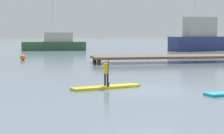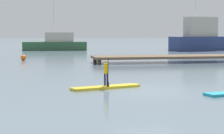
{
  "view_description": "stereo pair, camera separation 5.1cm",
  "coord_description": "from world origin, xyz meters",
  "px_view_note": "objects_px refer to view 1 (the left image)",
  "views": [
    {
      "loc": [
        -4.61,
        -16.36,
        2.43
      ],
      "look_at": [
        -0.93,
        3.15,
        0.7
      ],
      "focal_mm": 67.7,
      "sensor_mm": 36.0,
      "label": 1
    },
    {
      "loc": [
        -4.56,
        -16.37,
        2.43
      ],
      "look_at": [
        -0.93,
        3.15,
        0.7
      ],
      "focal_mm": 67.7,
      "sensor_mm": 36.0,
      "label": 2
    }
  ],
  "objects_px": {
    "paddleboard_near": "(106,87)",
    "trawler_grey_distant": "(56,43)",
    "paddler_child_solo": "(106,72)",
    "fishing_boat_white_large": "(205,39)",
    "mooring_buoy_near": "(23,58)"
  },
  "relations": [
    {
      "from": "trawler_grey_distant",
      "to": "mooring_buoy_near",
      "type": "xyz_separation_m",
      "value": [
        -3.56,
        -17.19,
        -0.61
      ]
    },
    {
      "from": "paddler_child_solo",
      "to": "trawler_grey_distant",
      "type": "relative_size",
      "value": 0.15
    },
    {
      "from": "paddler_child_solo",
      "to": "mooring_buoy_near",
      "type": "relative_size",
      "value": 2.64
    },
    {
      "from": "paddleboard_near",
      "to": "trawler_grey_distant",
      "type": "xyz_separation_m",
      "value": [
        -0.25,
        34.77,
        0.79
      ]
    },
    {
      "from": "paddler_child_solo",
      "to": "fishing_boat_white_large",
      "type": "bearing_deg",
      "value": 60.49
    },
    {
      "from": "paddler_child_solo",
      "to": "mooring_buoy_near",
      "type": "height_order",
      "value": "paddler_child_solo"
    },
    {
      "from": "fishing_boat_white_large",
      "to": "mooring_buoy_near",
      "type": "bearing_deg",
      "value": -147.81
    },
    {
      "from": "mooring_buoy_near",
      "to": "paddleboard_near",
      "type": "bearing_deg",
      "value": -77.78
    },
    {
      "from": "paddler_child_solo",
      "to": "mooring_buoy_near",
      "type": "bearing_deg",
      "value": 102.22
    },
    {
      "from": "paddler_child_solo",
      "to": "trawler_grey_distant",
      "type": "distance_m",
      "value": 34.79
    },
    {
      "from": "paddler_child_solo",
      "to": "fishing_boat_white_large",
      "type": "xyz_separation_m",
      "value": [
        17.58,
        31.07,
        0.7
      ]
    },
    {
      "from": "paddleboard_near",
      "to": "trawler_grey_distant",
      "type": "relative_size",
      "value": 0.4
    },
    {
      "from": "mooring_buoy_near",
      "to": "trawler_grey_distant",
      "type": "bearing_deg",
      "value": 78.28
    },
    {
      "from": "paddler_child_solo",
      "to": "mooring_buoy_near",
      "type": "distance_m",
      "value": 18.02
    },
    {
      "from": "paddleboard_near",
      "to": "fishing_boat_white_large",
      "type": "distance_m",
      "value": 35.72
    }
  ]
}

